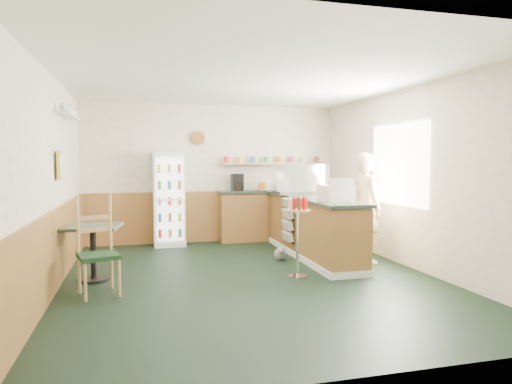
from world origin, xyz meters
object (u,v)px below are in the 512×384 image
object	(u,v)px
cafe_chair	(99,242)
shopkeeper	(367,208)
cash_register	(335,193)
drinks_fridge	(169,199)
display_case	(301,180)
cafe_table	(93,242)
condiment_stand	(298,224)

from	to	relation	value
cafe_chair	shopkeeper	bearing A→B (deg)	-5.12
cash_register	shopkeeper	xyz separation A→B (m)	(0.70, 0.35, -0.26)
drinks_fridge	display_case	bearing A→B (deg)	-25.89
cash_register	cafe_chair	world-z (taller)	cash_register
cafe_table	condiment_stand	bearing A→B (deg)	-10.44
cash_register	condiment_stand	size ratio (longest dim) A/B	0.40
cash_register	drinks_fridge	bearing A→B (deg)	129.12
cash_register	shopkeeper	world-z (taller)	shopkeeper
cafe_chair	cash_register	bearing A→B (deg)	-8.78
drinks_fridge	cash_register	bearing A→B (deg)	-48.86
display_case	cafe_table	xyz separation A→B (m)	(-3.40, -1.26, -0.74)
display_case	condiment_stand	distance (m)	1.96
drinks_fridge	shopkeeper	xyz separation A→B (m)	(2.94, -2.22, -0.01)
drinks_fridge	cafe_table	xyz separation A→B (m)	(-1.16, -2.35, -0.35)
shopkeeper	condiment_stand	xyz separation A→B (m)	(-1.39, -0.63, -0.12)
shopkeeper	condiment_stand	bearing A→B (deg)	114.65
shopkeeper	cafe_table	xyz separation A→B (m)	(-4.10, -0.13, -0.34)
cafe_chair	display_case	bearing A→B (deg)	14.05
drinks_fridge	condiment_stand	distance (m)	3.24
cash_register	cafe_table	bearing A→B (deg)	174.32
display_case	shopkeeper	size ratio (longest dim) A/B	0.53
cash_register	cafe_chair	xyz separation A→B (m)	(-3.28, -0.40, -0.50)
display_case	cafe_table	distance (m)	3.70
cash_register	display_case	bearing A→B (deg)	87.97
drinks_fridge	display_case	world-z (taller)	drinks_fridge
display_case	cafe_table	size ratio (longest dim) A/B	1.17
shopkeeper	cash_register	bearing A→B (deg)	116.62
condiment_stand	drinks_fridge	bearing A→B (deg)	118.58
display_case	cash_register	bearing A→B (deg)	-90.00
cafe_chair	cafe_table	bearing A→B (deg)	85.52
condiment_stand	cafe_chair	size ratio (longest dim) A/B	0.92
display_case	cafe_table	world-z (taller)	display_case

